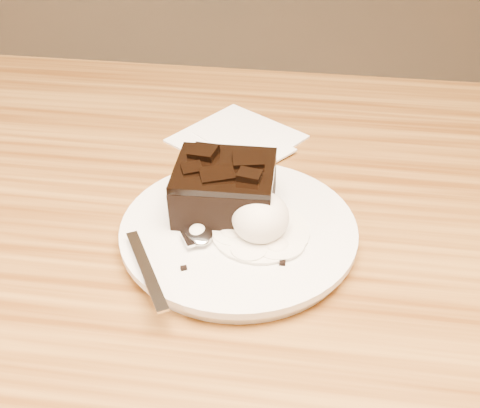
# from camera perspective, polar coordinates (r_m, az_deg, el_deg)

# --- Properties ---
(plate) EXTENTS (0.24, 0.24, 0.02)m
(plate) POSITION_cam_1_polar(r_m,az_deg,el_deg) (0.60, -0.13, -2.86)
(plate) COLOR silver
(plate) RESTS_ON dining_table
(brownie) EXTENTS (0.10, 0.09, 0.05)m
(brownie) POSITION_cam_1_polar(r_m,az_deg,el_deg) (0.60, -1.49, 1.31)
(brownie) COLOR black
(brownie) RESTS_ON plate
(ice_cream_scoop) EXTENTS (0.06, 0.06, 0.05)m
(ice_cream_scoop) POSITION_cam_1_polar(r_m,az_deg,el_deg) (0.57, 2.02, -1.30)
(ice_cream_scoop) COLOR white
(ice_cream_scoop) RESTS_ON plate
(melt_puddle) EXTENTS (0.10, 0.10, 0.00)m
(melt_puddle) POSITION_cam_1_polar(r_m,az_deg,el_deg) (0.59, 1.98, -2.72)
(melt_puddle) COLOR white
(melt_puddle) RESTS_ON plate
(spoon) EXTENTS (0.11, 0.16, 0.01)m
(spoon) POSITION_cam_1_polar(r_m,az_deg,el_deg) (0.58, -4.19, -2.93)
(spoon) COLOR silver
(spoon) RESTS_ON plate
(napkin) EXTENTS (0.19, 0.19, 0.01)m
(napkin) POSITION_cam_1_polar(r_m,az_deg,el_deg) (0.78, -0.31, 6.49)
(napkin) COLOR white
(napkin) RESTS_ON dining_table
(crumb_a) EXTENTS (0.01, 0.01, 0.00)m
(crumb_a) POSITION_cam_1_polar(r_m,az_deg,el_deg) (0.55, 4.16, -5.77)
(crumb_a) COLOR black
(crumb_a) RESTS_ON plate
(crumb_b) EXTENTS (0.01, 0.01, 0.00)m
(crumb_b) POSITION_cam_1_polar(r_m,az_deg,el_deg) (0.60, 2.86, -1.82)
(crumb_b) COLOR black
(crumb_b) RESTS_ON plate
(crumb_c) EXTENTS (0.01, 0.01, 0.00)m
(crumb_c) POSITION_cam_1_polar(r_m,az_deg,el_deg) (0.55, -5.53, -6.26)
(crumb_c) COLOR black
(crumb_c) RESTS_ON plate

